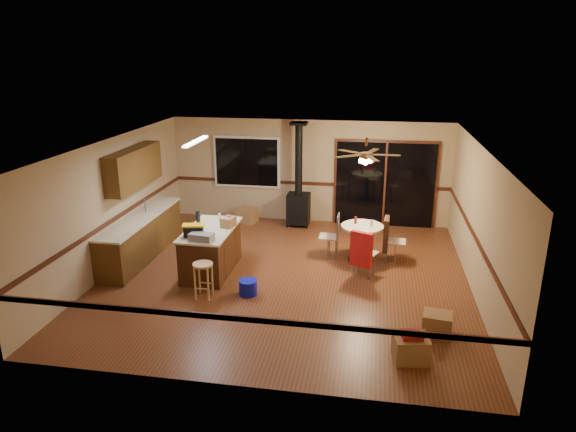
% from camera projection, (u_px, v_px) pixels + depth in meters
% --- Properties ---
extents(floor, '(7.00, 7.00, 0.00)m').
position_uv_depth(floor, '(285.00, 276.00, 10.08)').
color(floor, brown).
rests_on(floor, ground).
extents(ceiling, '(7.00, 7.00, 0.00)m').
position_uv_depth(ceiling, '(285.00, 145.00, 9.27)').
color(ceiling, silver).
rests_on(ceiling, ground).
extents(wall_back, '(7.00, 0.00, 7.00)m').
position_uv_depth(wall_back, '(309.00, 172.00, 12.95)').
color(wall_back, tan).
rests_on(wall_back, ground).
extents(wall_front, '(7.00, 0.00, 7.00)m').
position_uv_depth(wall_front, '(237.00, 298.00, 6.39)').
color(wall_front, tan).
rests_on(wall_front, ground).
extents(wall_left, '(0.00, 7.00, 7.00)m').
position_uv_depth(wall_left, '(113.00, 204.00, 10.23)').
color(wall_left, tan).
rests_on(wall_left, ground).
extents(wall_right, '(0.00, 7.00, 7.00)m').
position_uv_depth(wall_right, '(479.00, 223.00, 9.12)').
color(wall_right, tan).
rests_on(wall_right, ground).
extents(chair_rail, '(7.00, 7.00, 0.08)m').
position_uv_depth(chair_rail, '(285.00, 228.00, 9.77)').
color(chair_rail, '#401B10').
rests_on(chair_rail, ground).
extents(window, '(1.72, 0.10, 1.32)m').
position_uv_depth(window, '(247.00, 162.00, 13.10)').
color(window, black).
rests_on(window, ground).
extents(sliding_door, '(2.52, 0.10, 2.10)m').
position_uv_depth(sliding_door, '(385.00, 185.00, 12.68)').
color(sliding_door, black).
rests_on(sliding_door, ground).
extents(lower_cabinets, '(0.60, 3.00, 0.86)m').
position_uv_depth(lower_cabinets, '(142.00, 237.00, 10.92)').
color(lower_cabinets, '#543615').
rests_on(lower_cabinets, ground).
extents(countertop, '(0.64, 3.04, 0.04)m').
position_uv_depth(countertop, '(140.00, 217.00, 10.78)').
color(countertop, beige).
rests_on(countertop, lower_cabinets).
extents(upper_cabinets, '(0.35, 2.00, 0.80)m').
position_uv_depth(upper_cabinets, '(134.00, 168.00, 10.67)').
color(upper_cabinets, '#543615').
rests_on(upper_cabinets, ground).
extents(kitchen_island, '(0.88, 1.68, 0.90)m').
position_uv_depth(kitchen_island, '(211.00, 250.00, 10.17)').
color(kitchen_island, '#3F210F').
rests_on(kitchen_island, ground).
extents(wood_stove, '(0.55, 0.50, 2.52)m').
position_uv_depth(wood_stove, '(298.00, 198.00, 12.74)').
color(wood_stove, black).
rests_on(wood_stove, ground).
extents(ceiling_fan, '(0.24, 0.24, 0.55)m').
position_uv_depth(ceiling_fan, '(366.00, 157.00, 10.15)').
color(ceiling_fan, brown).
rests_on(ceiling_fan, ceiling).
extents(fluorescent_strip, '(0.10, 1.20, 0.04)m').
position_uv_depth(fluorescent_strip, '(196.00, 141.00, 9.85)').
color(fluorescent_strip, white).
rests_on(fluorescent_strip, ceiling).
extents(toolbox_grey, '(0.46, 0.29, 0.14)m').
position_uv_depth(toolbox_grey, '(201.00, 237.00, 9.42)').
color(toolbox_grey, slate).
rests_on(toolbox_grey, kitchen_island).
extents(toolbox_black, '(0.39, 0.26, 0.20)m').
position_uv_depth(toolbox_black, '(194.00, 231.00, 9.62)').
color(toolbox_black, black).
rests_on(toolbox_black, kitchen_island).
extents(toolbox_yellow_lid, '(0.44, 0.30, 0.03)m').
position_uv_depth(toolbox_yellow_lid, '(193.00, 225.00, 9.58)').
color(toolbox_yellow_lid, gold).
rests_on(toolbox_yellow_lid, toolbox_black).
extents(box_on_island, '(0.29, 0.34, 0.19)m').
position_uv_depth(box_on_island, '(228.00, 222.00, 10.13)').
color(box_on_island, olive).
rests_on(box_on_island, kitchen_island).
extents(bottle_dark, '(0.10, 0.10, 0.30)m').
position_uv_depth(bottle_dark, '(198.00, 218.00, 10.20)').
color(bottle_dark, black).
rests_on(bottle_dark, kitchen_island).
extents(bottle_pink, '(0.09, 0.09, 0.22)m').
position_uv_depth(bottle_pink, '(229.00, 220.00, 10.19)').
color(bottle_pink, '#D84C8C').
rests_on(bottle_pink, kitchen_island).
extents(bottle_white, '(0.07, 0.07, 0.17)m').
position_uv_depth(bottle_white, '(220.00, 217.00, 10.45)').
color(bottle_white, white).
rests_on(bottle_white, kitchen_island).
extents(bar_stool, '(0.42, 0.42, 0.66)m').
position_uv_depth(bar_stool, '(204.00, 280.00, 9.14)').
color(bar_stool, tan).
rests_on(bar_stool, floor).
extents(blue_bucket, '(0.35, 0.35, 0.28)m').
position_uv_depth(blue_bucket, '(248.00, 287.00, 9.29)').
color(blue_bucket, '#0E14C5').
rests_on(blue_bucket, floor).
extents(dining_table, '(0.88, 0.88, 0.78)m').
position_uv_depth(dining_table, '(362.00, 237.00, 10.67)').
color(dining_table, black).
rests_on(dining_table, ground).
extents(glass_red, '(0.06, 0.06, 0.15)m').
position_uv_depth(glass_red, '(356.00, 220.00, 10.69)').
color(glass_red, '#590C14').
rests_on(glass_red, dining_table).
extents(glass_cream, '(0.06, 0.06, 0.14)m').
position_uv_depth(glass_cream, '(371.00, 224.00, 10.49)').
color(glass_cream, beige).
rests_on(glass_cream, dining_table).
extents(chair_left, '(0.41, 0.41, 0.51)m').
position_uv_depth(chair_left, '(334.00, 231.00, 10.84)').
color(chair_left, tan).
rests_on(chair_left, ground).
extents(chair_near, '(0.57, 0.59, 0.70)m').
position_uv_depth(chair_near, '(362.00, 249.00, 9.83)').
color(chair_near, tan).
rests_on(chair_near, ground).
extents(chair_right, '(0.48, 0.44, 0.70)m').
position_uv_depth(chair_right, '(387.00, 234.00, 10.62)').
color(chair_right, tan).
rests_on(chair_right, ground).
extents(box_under_window, '(0.57, 0.50, 0.38)m').
position_uv_depth(box_under_window, '(247.00, 215.00, 13.17)').
color(box_under_window, olive).
rests_on(box_under_window, floor).
extents(box_corner_a, '(0.55, 0.48, 0.37)m').
position_uv_depth(box_corner_a, '(411.00, 348.00, 7.32)').
color(box_corner_a, olive).
rests_on(box_corner_a, floor).
extents(box_corner_b, '(0.49, 0.44, 0.36)m').
position_uv_depth(box_corner_b, '(437.00, 324.00, 7.98)').
color(box_corner_b, olive).
rests_on(box_corner_b, floor).
extents(box_small_red, '(0.33, 0.29, 0.08)m').
position_uv_depth(box_small_red, '(412.00, 335.00, 7.26)').
color(box_small_red, maroon).
rests_on(box_small_red, box_corner_a).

